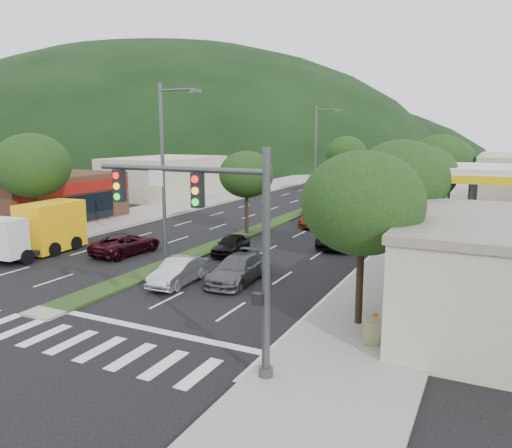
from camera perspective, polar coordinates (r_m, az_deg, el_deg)
The scene contains 30 objects.
ground at distance 22.98m, azimuth -22.21°, elevation -9.19°, with size 160.00×160.00×0.00m, color black.
sidewalk_right at distance 40.10m, azimuth 19.85°, elevation -0.78°, with size 5.00×90.00×0.15m, color gray.
sidewalk_left at distance 49.60m, azimuth -10.82°, elevation 1.69°, with size 6.00×90.00×0.15m, color gray.
median at distance 45.91m, azimuth 4.61°, elevation 1.13°, with size 1.60×56.00×0.12m, color #1B3212.
crosswalk at distance 21.80m, azimuth -26.17°, elevation -10.55°, with size 19.00×2.20×0.01m, color silver.
traffic_signal at distance 14.96m, azimuth -4.34°, elevation -0.23°, with size 6.12×0.40×7.00m.
shop_left at distance 45.86m, azimuth -23.95°, elevation 2.72°, with size 10.15×12.00×4.00m.
bldg_left_far at distance 60.08m, azimuth -10.36°, elevation 5.32°, with size 9.00×14.00×4.60m, color #BEB697.
hill_far at distance 157.46m, azimuth -11.94°, elevation 7.44°, with size 176.00×132.00×82.00m, color black.
tree_r_a at distance 18.94m, azimuth 12.09°, elevation 2.34°, with size 4.60×4.60×6.63m.
tree_r_b at distance 26.71m, azimuth 16.30°, elevation 4.89°, with size 4.80×4.80×6.94m.
tree_r_c at distance 34.61m, azimuth 18.57°, elevation 5.44°, with size 4.40×4.40×6.48m.
tree_r_d at distance 44.50m, azimuth 20.33°, elevation 6.87°, with size 5.00×5.00×7.17m.
tree_r_e at distance 54.46m, azimuth 21.41°, elevation 7.02°, with size 4.60×4.60×6.71m.
tree_med_near at distance 36.31m, azimuth -1.09°, elevation 5.67°, with size 4.00×4.00×6.02m.
tree_med_far at distance 60.56m, azimuth 10.28°, elevation 7.93°, with size 4.80×4.80×6.94m.
tree_l_a at distance 37.83m, azimuth -24.22°, elevation 6.11°, with size 5.20×5.20×7.25m.
streetlight_near at distance 27.60m, azimuth -10.26°, elevation 6.44°, with size 2.60×0.25×10.00m.
streetlight_mid at distance 49.98m, azimuth 7.04°, elevation 8.20°, with size 2.60×0.25×10.00m.
sedan_silver at distance 25.05m, azimuth -8.84°, elevation -5.39°, with size 1.36×3.91×1.29m, color silver.
suv_maroon at distance 31.87m, azimuth -14.62°, elevation -2.18°, with size 2.18×4.72×1.31m, color black.
car_queue_a at distance 30.80m, azimuth -2.87°, elevation -2.36°, with size 1.45×3.61×1.23m, color black.
car_queue_b at distance 25.08m, azimuth -2.15°, elevation -5.19°, with size 1.87×4.60×1.33m, color #515156.
car_queue_c at distance 40.28m, azimuth 7.24°, elevation 0.81°, with size 1.63×4.66×1.54m, color #44180B.
car_queue_d at distance 33.26m, azimuth 9.64°, elevation -1.39°, with size 2.32×5.04×1.40m, color black.
car_queue_e at distance 45.70m, azimuth 6.57°, elevation 1.82°, with size 1.56×3.88×1.32m, color #4D4D52.
car_queue_f at distance 49.01m, azimuth 15.56°, elevation 2.18°, with size 2.10×5.17×1.50m, color black.
box_truck at distance 33.47m, azimuth -23.24°, elevation -0.68°, with size 2.88×6.47×3.11m.
motorhome at distance 43.81m, azimuth 15.97°, elevation 2.72°, with size 3.72×9.40×3.52m.
a_frame_sign at distance 18.06m, azimuth 12.96°, elevation -11.70°, with size 0.73×0.77×1.21m.
Camera 1 is at (16.47, -14.22, 7.38)m, focal length 35.00 mm.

